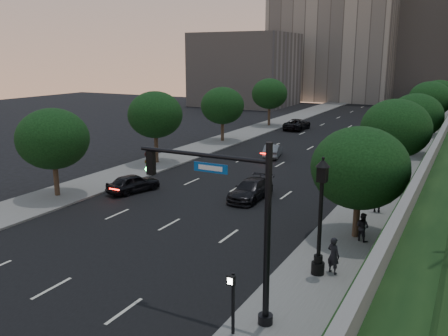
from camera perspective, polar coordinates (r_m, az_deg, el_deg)
The scene contains 27 objects.
ground at distance 25.02m, azimuth -13.16°, elevation -10.19°, with size 160.00×160.00×0.00m, color black.
road_surface at distance 50.49m, azimuth 9.64°, elevation 1.99°, with size 16.00×140.00×0.02m, color black.
sidewalk_right at distance 48.35m, azimuth 21.23°, elevation 0.83°, with size 4.50×140.00×0.15m, color slate.
sidewalk_left at distance 54.49m, azimuth -0.63°, elevation 3.09°, with size 4.50×140.00×0.15m, color slate.
office_block_left at distance 113.12m, azimuth 13.38°, elevation 16.21°, with size 26.00×20.00×32.00m, color gray.
office_block_mid at distance 119.48m, azimuth 24.17°, elevation 13.82°, with size 22.00×18.00×26.00m, color gray.
office_block_filler at distance 96.45m, azimuth 2.57°, elevation 11.73°, with size 18.00×16.00×14.00m, color gray.
tree_right_a at distance 26.24m, azimuth 16.02°, elevation 0.02°, with size 5.20×5.20×6.24m.
tree_right_b at distance 37.80m, azimuth 19.96°, elevation 4.48°, with size 5.20×5.20×6.74m.
tree_right_c at distance 50.66m, azimuth 22.09°, elevation 5.83°, with size 5.20×5.20×6.24m.
tree_right_d at distance 64.49m, azimuth 23.53°, elevation 7.58°, with size 5.20×5.20×6.74m.
tree_right_e at distance 79.45m, azimuth 24.44°, elevation 8.04°, with size 5.20×5.20×6.24m.
tree_left_a at distance 34.99m, azimuth -19.90°, elevation 3.31°, with size 5.00×5.00×6.34m.
tree_left_b at distance 43.80m, azimuth -8.28°, elevation 6.36°, with size 5.00×5.00×6.71m.
tree_left_c at distance 54.80m, azimuth -0.19°, elevation 7.51°, with size 5.00×5.00×6.34m.
tree_left_d at distance 67.38m, azimuth 5.50°, elevation 8.88°, with size 5.00×5.00×6.71m.
traffic_signal_mast at distance 17.47m, azimuth 1.91°, elevation -7.38°, with size 5.68×0.56×7.00m.
street_lamp at distance 21.63m, azimuth 11.48°, elevation -6.41°, with size 0.64×0.64×5.62m.
pedestrian_signal at distance 17.25m, azimuth 1.02°, elevation -15.37°, with size 0.30×0.33×2.50m.
sedan_near_left at distance 35.51m, azimuth -10.85°, elevation -1.79°, with size 1.64×4.08×1.39m, color black.
sedan_mid_left at distance 47.06m, azimuth 5.90°, elevation 2.09°, with size 1.40×4.02×1.33m, color slate.
sedan_far_left at distance 65.01m, azimuth 8.79°, elevation 5.22°, with size 2.47×5.35×1.49m, color black.
sedan_near_right at distance 33.26m, azimuth 3.24°, elevation -2.62°, with size 1.93×4.74×1.38m, color black.
sedan_far_right at distance 50.81m, azimuth 17.88°, elevation 2.53°, with size 1.94×4.83×1.65m, color #505357.
pedestrian_a at distance 22.44m, azimuth 13.02°, elevation -10.19°, with size 0.63×0.41×1.72m, color black.
pedestrian_b at distance 26.57m, azimuth 16.32°, elevation -6.81°, with size 0.75×0.59×1.55m, color black.
pedestrian_c at distance 31.51m, azimuth 18.02°, elevation -3.55°, with size 1.02×0.43×1.75m, color black.
Camera 1 is at (15.40, -17.06, 9.88)m, focal length 38.00 mm.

